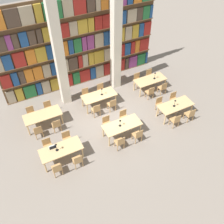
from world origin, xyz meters
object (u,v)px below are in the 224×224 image
(desk_lamp_0, at_px, (56,146))
(desk_lamp_3, at_px, (102,90))
(laptop, at_px, (53,147))
(chair_11, at_px, (174,99))
(reading_table_0, at_px, (61,150))
(reading_table_2, at_px, (175,106))
(chair_8, at_px, (175,120))
(desk_lamp_4, at_px, (155,74))
(chair_6, at_px, (138,135))
(chair_15, at_px, (48,108))
(chair_3, at_px, (67,139))
(reading_table_3, at_px, (43,116))
(chair_7, at_px, (124,117))
(chair_21, at_px, (138,79))
(chair_4, at_px, (120,142))
(chair_13, at_px, (31,113))
(chair_2, at_px, (78,160))
(chair_20, at_px, (150,92))
(reading_table_5, at_px, (150,81))
(chair_12, at_px, (38,131))
(pillar_left, at_px, (59,57))
(chair_9, at_px, (160,104))
(chair_5, at_px, (107,123))
(chair_17, at_px, (86,95))
(chair_23, at_px, (150,75))
(chair_18, at_px, (112,104))
(chair_19, at_px, (101,90))
(desk_lamp_2, at_px, (175,102))
(chair_22, at_px, (163,88))
(pillar_center, at_px, (116,43))
(chair_10, at_px, (190,114))
(chair_16, at_px, (96,110))
(reading_table_1, at_px, (122,126))
(chair_14, at_px, (56,125))
(reading_table_4, at_px, (99,96))
(chair_1, at_px, (48,146))

(desk_lamp_0, height_order, desk_lamp_3, same)
(laptop, height_order, chair_11, laptop)
(reading_table_0, relative_size, reading_table_2, 1.00)
(chair_8, bearing_deg, desk_lamp_4, 76.10)
(chair_6, distance_m, chair_15, 5.22)
(chair_3, relative_size, reading_table_3, 0.45)
(chair_7, height_order, chair_21, same)
(chair_4, height_order, chair_13, same)
(chair_2, relative_size, chair_20, 1.00)
(chair_2, bearing_deg, reading_table_5, 28.58)
(reading_table_2, height_order, chair_12, chair_12)
(pillar_left, relative_size, chair_4, 6.89)
(desk_lamp_0, distance_m, chair_7, 4.03)
(reading_table_0, relative_size, reading_table_3, 1.00)
(chair_2, height_order, chair_9, same)
(chair_5, bearing_deg, chair_7, -180.00)
(reading_table_2, height_order, reading_table_3, same)
(chair_17, bearing_deg, chair_5, 91.83)
(chair_20, xyz_separation_m, chair_23, (0.91, 1.43, 0.00))
(chair_5, xyz_separation_m, chair_18, (0.90, 1.18, 0.00))
(pillar_left, relative_size, chair_5, 6.89)
(chair_19, bearing_deg, laptop, 38.63)
(desk_lamp_2, relative_size, chair_19, 0.52)
(chair_8, bearing_deg, chair_22, 68.75)
(pillar_center, bearing_deg, chair_7, -109.89)
(chair_11, bearing_deg, chair_10, 90.00)
(chair_9, bearing_deg, reading_table_2, 124.92)
(pillar_center, xyz_separation_m, chair_5, (-2.16, -3.17, -2.53))
(chair_16, xyz_separation_m, chair_19, (0.98, 1.43, 0.00))
(reading_table_5, height_order, chair_22, chair_22)
(chair_2, distance_m, chair_5, 2.66)
(reading_table_1, bearing_deg, laptop, 177.01)
(chair_14, distance_m, reading_table_4, 2.95)
(chair_11, distance_m, reading_table_5, 1.91)
(chair_17, bearing_deg, desk_lamp_2, 137.84)
(chair_1, relative_size, reading_table_2, 0.45)
(chair_5, bearing_deg, chair_13, -36.93)
(chair_7, bearing_deg, laptop, 7.46)
(chair_4, bearing_deg, chair_13, 130.31)
(chair_10, height_order, chair_22, same)
(reading_table_4, relative_size, desk_lamp_4, 4.26)
(chair_3, bearing_deg, chair_13, -66.10)
(chair_15, bearing_deg, chair_16, 149.95)
(chair_6, distance_m, chair_8, 2.31)
(pillar_center, bearing_deg, chair_20, -58.92)
(chair_8, distance_m, chair_13, 7.77)
(reading_table_2, bearing_deg, chair_7, 165.15)
(reading_table_3, height_order, chair_22, chair_22)
(reading_table_1, relative_size, chair_10, 2.25)
(chair_7, relative_size, chair_23, 1.00)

